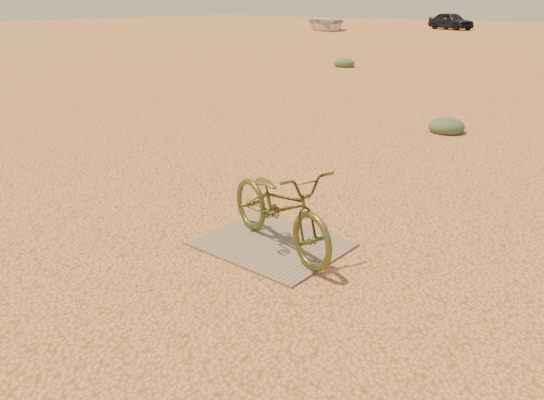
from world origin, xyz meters
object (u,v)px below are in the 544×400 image
Objects in this scene: boat_near_left at (325,22)px; bicycle at (280,206)px; plywood_board at (272,244)px; car at (451,21)px.

bicycle is at bearing -96.65° from boat_near_left.
boat_near_left reaches higher than plywood_board.
car is 0.65× the size of boat_near_left.
boat_near_left is (-22.08, 33.04, 0.18)m from bicycle.
boat_near_left is at bearing 51.32° from bicycle.
plywood_board is 0.83× the size of bicycle.
car is at bearing 37.73° from bicycle.
bicycle is 0.41× the size of car.
bicycle is at bearing -137.33° from car.
plywood_board is at bearing 100.30° from bicycle.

